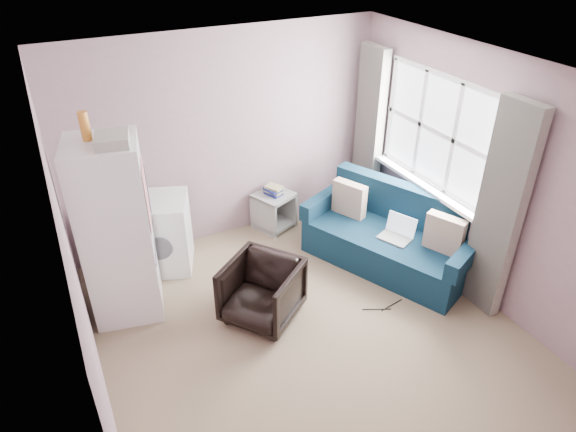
{
  "coord_description": "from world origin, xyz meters",
  "views": [
    {
      "loc": [
        -1.84,
        -3.18,
        3.57
      ],
      "look_at": [
        0.05,
        0.6,
        1.0
      ],
      "focal_mm": 32.0,
      "sensor_mm": 36.0,
      "label": 1
    }
  ],
  "objects_px": {
    "washing_machine": "(162,232)",
    "side_table": "(274,208)",
    "sofa": "(392,237)",
    "fridge": "(117,231)",
    "armchair": "(262,289)"
  },
  "relations": [
    {
      "from": "washing_machine",
      "to": "side_table",
      "type": "xyz_separation_m",
      "value": [
        1.47,
        0.18,
        -0.17
      ]
    },
    {
      "from": "sofa",
      "to": "washing_machine",
      "type": "bearing_deg",
      "value": 130.98
    },
    {
      "from": "fridge",
      "to": "sofa",
      "type": "bearing_deg",
      "value": 1.33
    },
    {
      "from": "fridge",
      "to": "washing_machine",
      "type": "relative_size",
      "value": 2.46
    },
    {
      "from": "washing_machine",
      "to": "armchair",
      "type": "bearing_deg",
      "value": -43.16
    },
    {
      "from": "fridge",
      "to": "sofa",
      "type": "xyz_separation_m",
      "value": [
        2.88,
        -0.52,
        -0.62
      ]
    },
    {
      "from": "fridge",
      "to": "side_table",
      "type": "distance_m",
      "value": 2.22
    },
    {
      "from": "armchair",
      "to": "side_table",
      "type": "relative_size",
      "value": 1.19
    },
    {
      "from": "sofa",
      "to": "armchair",
      "type": "bearing_deg",
      "value": 162.68
    },
    {
      "from": "washing_machine",
      "to": "fridge",
      "type": "bearing_deg",
      "value": -111.72
    },
    {
      "from": "washing_machine",
      "to": "sofa",
      "type": "xyz_separation_m",
      "value": [
        2.36,
        -1.09,
        -0.13
      ]
    },
    {
      "from": "sofa",
      "to": "fridge",
      "type": "bearing_deg",
      "value": 145.42
    },
    {
      "from": "fridge",
      "to": "side_table",
      "type": "xyz_separation_m",
      "value": [
        1.98,
        0.75,
        -0.66
      ]
    },
    {
      "from": "sofa",
      "to": "side_table",
      "type": "bearing_deg",
      "value": 100.91
    },
    {
      "from": "armchair",
      "to": "fridge",
      "type": "xyz_separation_m",
      "value": [
        -1.16,
        0.73,
        0.59
      ]
    }
  ]
}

